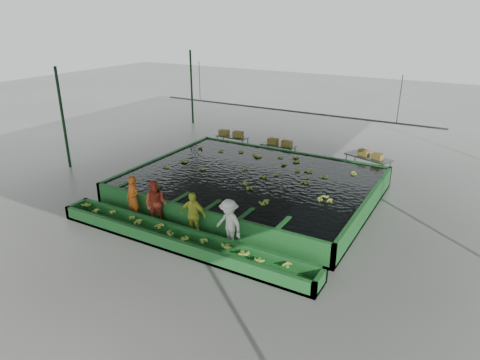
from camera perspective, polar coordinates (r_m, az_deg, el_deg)
The scene contains 21 objects.
ground at distance 17.35m, azimuth -0.82°, elevation -3.60°, with size 80.00×80.00×0.00m, color slate.
shed_roof at distance 15.89m, azimuth -0.92°, elevation 12.96°, with size 20.00×22.00×0.04m, color gray.
shed_posts at distance 16.44m, azimuth -0.87°, elevation 4.32°, with size 20.00×22.00×5.00m, color black, non-canonical shape.
flotation_tank at distance 18.37m, azimuth 1.55°, elevation -0.61°, with size 10.00×8.00×0.90m, color #206629, non-canonical shape.
tank_water at distance 18.22m, azimuth 1.56°, elevation 0.56°, with size 9.70×7.70×0.00m, color black.
sorting_trough at distance 14.59m, azimuth -8.10°, elevation -7.88°, with size 10.00×1.00×0.50m, color #206629, non-canonical shape.
cableway_rail at distance 20.64m, azimuth 6.30°, elevation 9.17°, with size 0.08×0.08×14.00m, color #59605B.
rail_hanger_left at distance 22.88m, azimuth -5.41°, elevation 12.95°, with size 0.04×0.04×2.00m, color #59605B.
rail_hanger_right at distance 19.05m, azimuth 20.51°, elevation 10.01°, with size 0.04×0.04×2.00m, color #59605B.
worker_a at distance 16.51m, azimuth -14.08°, elevation -2.36°, with size 0.63×0.41×1.72m, color #D05D1B.
worker_b at distance 15.81m, azimuth -11.17°, elevation -3.14°, with size 0.85×0.66×1.76m, color #BA3B25.
worker_c at distance 14.88m, azimuth -6.32°, elevation -4.64°, with size 0.98×0.41×1.67m, color #CDDA39.
worker_d at distance 14.14m, azimuth -1.49°, elevation -5.87°, with size 1.11×0.64×1.72m, color white.
packing_table_left at distance 24.37m, azimuth -1.01°, elevation 4.93°, with size 1.82×0.73×0.83m, color #59605B, non-canonical shape.
packing_table_mid at distance 22.86m, azimuth 5.11°, elevation 3.73°, with size 1.84×0.74×0.84m, color #59605B, non-canonical shape.
packing_table_right at distance 21.33m, azimuth 16.61°, elevation 1.78°, with size 2.15×0.86×0.98m, color #59605B, non-canonical shape.
box_stack_left at distance 24.27m, azimuth -1.20°, elevation 5.88°, with size 1.42×0.39×0.31m, color olive, non-canonical shape.
box_stack_mid at distance 22.65m, azimuth 5.32°, elevation 4.66°, with size 1.34×0.37×0.29m, color olive, non-canonical shape.
box_stack_right at distance 21.13m, azimuth 16.97°, elevation 2.96°, with size 1.23×0.34×0.26m, color olive, non-canonical shape.
floating_bananas at distance 18.88m, azimuth 2.72°, elevation 1.31°, with size 9.06×6.18×0.12m, color #93B038, non-canonical shape.
trough_bananas at distance 14.52m, azimuth -8.13°, elevation -7.36°, with size 9.11×0.61×0.12m, color #93B038, non-canonical shape.
Camera 1 is at (8.02, -13.51, 7.35)m, focal length 32.00 mm.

